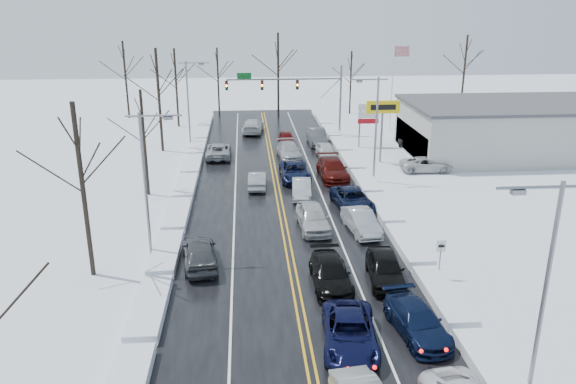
{
  "coord_description": "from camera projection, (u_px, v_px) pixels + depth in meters",
  "views": [
    {
      "loc": [
        -2.58,
        -35.84,
        15.02
      ],
      "look_at": [
        0.27,
        0.45,
        2.5
      ],
      "focal_mm": 35.0,
      "sensor_mm": 36.0,
      "label": 1
    }
  ],
  "objects": [
    {
      "name": "streetlight_sw",
      "position": [
        148.0,
        175.0,
        32.75
      ],
      "size": [
        3.2,
        0.25,
        9.0
      ],
      "color": "slate",
      "rests_on": "ground"
    },
    {
      "name": "tree_left_c",
      "position": [
        143.0,
        123.0,
        43.7
      ],
      "size": [
        3.4,
        3.4,
        8.5
      ],
      "color": "#2D231C",
      "rests_on": "ground"
    },
    {
      "name": "traffic_signal_mast",
      "position": [
        297.0,
        88.0,
        63.73
      ],
      "size": [
        13.28,
        0.39,
        8.0
      ],
      "color": "slate",
      "rests_on": "ground"
    },
    {
      "name": "queued_car_4",
      "position": [
        313.0,
        229.0,
        38.79
      ],
      "size": [
        2.23,
        5.03,
        1.68
      ],
      "primitive_type": "imported",
      "rotation": [
        0.0,
        0.0,
        0.05
      ],
      "color": "silver",
      "rests_on": "ground"
    },
    {
      "name": "oncoming_car_1",
      "position": [
        219.0,
        157.0,
        56.28
      ],
      "size": [
        2.43,
        5.27,
        1.46
      ],
      "primitive_type": "imported",
      "rotation": [
        0.0,
        0.0,
        3.14
      ],
      "color": "#9B9DA2",
      "rests_on": "ground"
    },
    {
      "name": "oncoming_car_2",
      "position": [
        253.0,
        132.0,
        66.85
      ],
      "size": [
        2.95,
        5.85,
        1.63
      ],
      "primitive_type": "imported",
      "rotation": [
        0.0,
        0.0,
        3.02
      ],
      "color": "silver",
      "rests_on": "ground"
    },
    {
      "name": "flagpole",
      "position": [
        394.0,
        81.0,
        66.34
      ],
      "size": [
        1.87,
        1.2,
        10.0
      ],
      "color": "silver",
      "rests_on": "ground"
    },
    {
      "name": "speed_limit_sign",
      "position": [
        441.0,
        252.0,
        31.4
      ],
      "size": [
        0.55,
        0.09,
        2.35
      ],
      "color": "slate",
      "rests_on": "ground"
    },
    {
      "name": "parked_car_2",
      "position": [
        405.0,
        145.0,
        61.25
      ],
      "size": [
        2.13,
        4.55,
        1.51
      ],
      "primitive_type": "imported",
      "rotation": [
        0.0,
        0.0,
        3.06
      ],
      "color": "black",
      "rests_on": "ground"
    },
    {
      "name": "queued_car_12",
      "position": [
        385.0,
        281.0,
        31.57
      ],
      "size": [
        2.29,
        4.86,
        1.61
      ],
      "primitive_type": "imported",
      "rotation": [
        0.0,
        0.0,
        -0.08
      ],
      "color": "black",
      "rests_on": "ground"
    },
    {
      "name": "tree_left_d",
      "position": [
        158.0,
        80.0,
        56.39
      ],
      "size": [
        4.2,
        4.2,
        10.5
      ],
      "color": "#2D231C",
      "rests_on": "ground"
    },
    {
      "name": "queued_car_5",
      "position": [
        301.0,
        197.0,
        45.1
      ],
      "size": [
        1.8,
        4.32,
        1.39
      ],
      "primitive_type": "imported",
      "rotation": [
        0.0,
        0.0,
        -0.08
      ],
      "color": "#A9ABB1",
      "rests_on": "ground"
    },
    {
      "name": "queued_car_16",
      "position": [
        326.0,
        158.0,
        56.19
      ],
      "size": [
        1.82,
        4.33,
        1.46
      ],
      "primitive_type": "imported",
      "rotation": [
        0.0,
        0.0,
        0.02
      ],
      "color": "silver",
      "rests_on": "ground"
    },
    {
      "name": "tree_left_e",
      "position": [
        175.0,
        72.0,
        67.96
      ],
      "size": [
        3.8,
        3.8,
        9.5
      ],
      "color": "#2D231C",
      "rests_on": "ground"
    },
    {
      "name": "used_vehicles_sign",
      "position": [
        368.0,
        116.0,
        59.3
      ],
      "size": [
        2.2,
        0.22,
        4.65
      ],
      "color": "slate",
      "rests_on": "ground"
    },
    {
      "name": "queued_car_14",
      "position": [
        352.0,
        208.0,
        42.6
      ],
      "size": [
        2.96,
        5.51,
        1.47
      ],
      "primitive_type": "imported",
      "rotation": [
        0.0,
        0.0,
        0.1
      ],
      "color": "black",
      "rests_on": "ground"
    },
    {
      "name": "snow_bank_right",
      "position": [
        385.0,
        215.0,
        41.31
      ],
      "size": [
        1.62,
        72.0,
        0.55
      ],
      "primitive_type": "cube",
      "color": "silver",
      "rests_on": "ground"
    },
    {
      "name": "queued_car_6",
      "position": [
        295.0,
        180.0,
        49.31
      ],
      "size": [
        2.55,
        5.4,
        1.49
      ],
      "primitive_type": "imported",
      "rotation": [
        0.0,
        0.0,
        0.01
      ],
      "color": "black",
      "rests_on": "ground"
    },
    {
      "name": "tree_left_b",
      "position": [
        79.0,
        158.0,
        30.09
      ],
      "size": [
        4.0,
        4.0,
        10.0
      ],
      "color": "#2D231C",
      "rests_on": "ground"
    },
    {
      "name": "streetlight_ne",
      "position": [
        374.0,
        121.0,
        47.18
      ],
      "size": [
        3.2,
        0.25,
        9.0
      ],
      "color": "slate",
      "rests_on": "ground"
    },
    {
      "name": "streetlight_nw",
      "position": [
        190.0,
        97.0,
        59.15
      ],
      "size": [
        3.2,
        0.25,
        9.0
      ],
      "color": "slate",
      "rests_on": "ground"
    },
    {
      "name": "queued_car_13",
      "position": [
        361.0,
        232.0,
        38.27
      ],
      "size": [
        2.16,
        4.75,
        1.51
      ],
      "primitive_type": "imported",
      "rotation": [
        0.0,
        0.0,
        0.13
      ],
      "color": "#9DA0A5",
      "rests_on": "ground"
    },
    {
      "name": "streetlight_se",
      "position": [
        542.0,
        276.0,
        20.78
      ],
      "size": [
        3.2,
        0.25,
        9.0
      ],
      "color": "slate",
      "rests_on": "ground"
    },
    {
      "name": "oncoming_car_3",
      "position": [
        201.0,
        266.0,
        33.42
      ],
      "size": [
        2.58,
        5.09,
        1.66
      ],
      "primitive_type": "imported",
      "rotation": [
        0.0,
        0.0,
        3.27
      ],
      "color": "#3E4043",
      "rests_on": "ground"
    },
    {
      "name": "tree_far_a",
      "position": [
        124.0,
        65.0,
        72.97
      ],
      "size": [
        4.0,
        4.0,
        10.0
      ],
      "color": "#2D231C",
      "rests_on": "ground"
    },
    {
      "name": "road_surface",
      "position": [
        283.0,
        218.0,
        40.75
      ],
      "size": [
        14.0,
        84.0,
        0.01
      ],
      "primitive_type": "cube",
      "color": "black",
      "rests_on": "ground"
    },
    {
      "name": "parked_car_0",
      "position": [
        426.0,
        171.0,
        51.75
      ],
      "size": [
        4.83,
        2.33,
        1.33
      ],
      "primitive_type": "imported",
      "rotation": [
        0.0,
        0.0,
        1.54
      ],
      "color": "silver",
      "rests_on": "ground"
    },
    {
      "name": "queued_car_8",
      "position": [
        286.0,
        145.0,
        61.17
      ],
      "size": [
        1.77,
        4.21,
        1.42
      ],
      "primitive_type": "imported",
      "rotation": [
        0.0,
        0.0,
        -0.02
      ],
      "color": "#510B0A",
      "rests_on": "ground"
    },
    {
      "name": "oncoming_car_0",
      "position": [
        258.0,
        188.0,
        47.29
      ],
      "size": [
        1.68,
        4.23,
        1.37
      ],
      "primitive_type": "imported",
      "rotation": [
        0.0,
        0.0,
        3.08
      ],
      "color": "#95989C",
      "rests_on": "ground"
    },
    {
      "name": "ground",
      "position": [
        285.0,
        228.0,
        38.86
      ],
      "size": [
        160.0,
        160.0,
        0.0
      ],
      "primitive_type": "plane",
      "color": "silver",
      "rests_on": "ground"
    },
    {
      "name": "queued_car_17",
      "position": [
        317.0,
        144.0,
        61.36
      ],
      "size": [
        1.89,
        5.23,
        1.71
      ],
      "primitive_type": "imported",
      "rotation": [
        0.0,
        0.0,
        0.02
      ],
      "color": "#46494B",
      "rests_on": "ground"
    },
    {
      "name": "dealership_building",
      "position": [
        508.0,
        128.0,
        56.75
      ],
      "size": [
        20.4,
        12.4,
        5.3
      ],
      "color": "#A5A6A1",
      "rests_on": "ground"
    },
    {
      "name": "snow_bank_left",
      "position": [
        177.0,
        221.0,
        40.19
      ],
      "size": [
        1.62,
        72.0,
        0.55
      ],
      "primitive_type": "cube",
      "color": "silver",
      "rests_on": "ground"
    },
    {
      "name": "tree_far_d",
      "position": [
        351.0,
        70.0,
        76.0
      ],
      "size": [
        3.4,
        3.4,
        8.5
      ],
      "color": "#2D231C",
      "rests_on": "ground"
    },
    {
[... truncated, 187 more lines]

